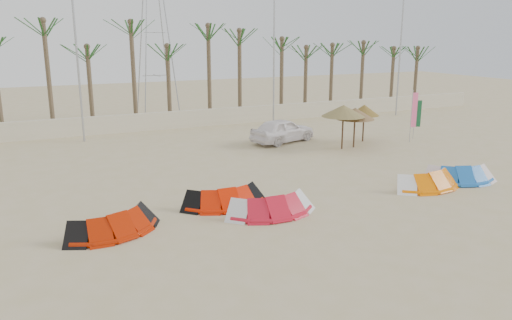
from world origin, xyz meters
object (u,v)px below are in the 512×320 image
kite_red_left (112,220)px  kite_red_mid (222,195)px  kite_orange (424,177)px  kite_blue (455,172)px  parasol_left (343,111)px  parasol_right (364,110)px  parasol_mid (355,114)px  car (283,130)px  kite_red_right (268,202)px

kite_red_left → kite_red_mid: 4.74m
kite_orange → kite_blue: 2.01m
kite_orange → parasol_left: parasol_left is taller
kite_red_left → parasol_right: (17.59, 8.88, 1.66)m
kite_blue → parasol_mid: bearing=90.8°
parasol_left → kite_red_mid: bearing=-148.0°
car → kite_orange: bearing=169.3°
parasol_mid → kite_orange: bearing=-103.1°
kite_red_left → parasol_left: bearing=26.8°
kite_red_right → parasol_right: bearing=39.2°
parasol_left → kite_orange: bearing=-97.0°
kite_red_left → kite_orange: size_ratio=1.01×
parasol_left → parasol_mid: (0.91, 0.04, -0.23)m
kite_red_mid → kite_orange: same height
kite_blue → parasol_mid: parasol_mid is taller
kite_red_right → kite_blue: bearing=1.0°
parasol_right → kite_red_left: bearing=-153.2°
kite_red_mid → kite_orange: (9.45, -1.57, 0.00)m
kite_blue → car: bearing=106.7°
kite_red_mid → parasol_left: 12.48m
kite_blue → kite_red_mid: bearing=172.5°
kite_red_left → parasol_left: 16.99m
parasol_right → parasol_left: bearing=-153.2°
kite_orange → parasol_right: 10.16m
kite_red_left → parasol_mid: (15.97, 7.65, 1.71)m
kite_orange → kite_blue: size_ratio=1.01×
kite_red_mid → parasol_right: 15.23m
parasol_right → car: 5.47m
kite_red_mid → parasol_mid: 13.23m
parasol_left → kite_blue: bearing=-82.8°
kite_red_left → car: car is taller
kite_red_right → parasol_left: bearing=42.0°
kite_red_right → car: (6.75, 11.52, 0.37)m
kite_red_mid → kite_blue: bearing=-7.5°
parasol_mid → kite_red_right: bearing=-140.6°
kite_red_left → parasol_mid: parasol_mid is taller
kite_blue → car: 11.84m
kite_red_right → kite_blue: (10.16, 0.18, -0.00)m
kite_red_right → parasol_left: size_ratio=1.33×
kite_red_left → kite_red_right: 5.95m
parasol_left → parasol_mid: size_ratio=1.09×
parasol_mid → kite_red_left: bearing=-154.4°
kite_red_right → kite_orange: 8.15m
kite_red_right → parasol_left: 12.46m
kite_blue → parasol_mid: size_ratio=1.51×
kite_blue → parasol_right: bearing=80.8°
kite_red_mid → kite_red_left: bearing=-167.0°
kite_red_mid → parasol_mid: (11.35, 6.58, 1.71)m
kite_blue → parasol_right: size_ratio=1.55×
parasol_left → parasol_mid: parasol_left is taller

